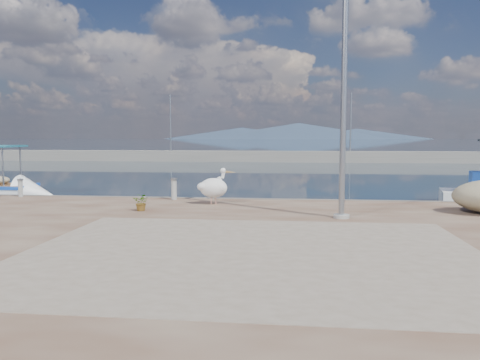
% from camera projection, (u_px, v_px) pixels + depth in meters
% --- Properties ---
extents(ground, '(1400.00, 1400.00, 0.00)m').
position_uv_depth(ground, '(224.00, 242.00, 12.31)').
color(ground, '#162635').
rests_on(ground, ground).
extents(quay, '(44.00, 22.00, 0.50)m').
position_uv_depth(quay, '(159.00, 323.00, 6.35)').
color(quay, '#513123').
rests_on(quay, ground).
extents(quay_patch, '(9.00, 7.00, 0.01)m').
position_uv_depth(quay_patch, '(252.00, 252.00, 9.18)').
color(quay_patch, gray).
rests_on(quay_patch, quay).
extents(breakwater, '(120.00, 2.20, 7.50)m').
position_uv_depth(breakwater, '(276.00, 156.00, 51.83)').
color(breakwater, gray).
rests_on(breakwater, ground).
extents(mountains, '(370.00, 280.00, 22.00)m').
position_uv_depth(mountains, '(295.00, 132.00, 654.11)').
color(mountains, '#28384C').
rests_on(mountains, ground).
extents(pelican, '(1.29, 0.82, 1.22)m').
position_uv_depth(pelican, '(214.00, 187.00, 15.74)').
color(pelican, tan).
rests_on(pelican, quay).
extents(lamp_post, '(0.44, 0.96, 7.00)m').
position_uv_depth(lamp_post, '(344.00, 99.00, 12.83)').
color(lamp_post, gray).
rests_on(lamp_post, quay).
extents(bollard_near, '(0.26, 0.26, 0.79)m').
position_uv_depth(bollard_near, '(174.00, 188.00, 16.91)').
color(bollard_near, gray).
rests_on(bollard_near, quay).
extents(bollard_far, '(0.22, 0.22, 0.68)m').
position_uv_depth(bollard_far, '(20.00, 187.00, 17.72)').
color(bollard_far, gray).
rests_on(bollard_far, quay).
extents(potted_plant, '(0.53, 0.47, 0.53)m').
position_uv_depth(potted_plant, '(142.00, 202.00, 14.34)').
color(potted_plant, '#33722D').
rests_on(potted_plant, quay).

